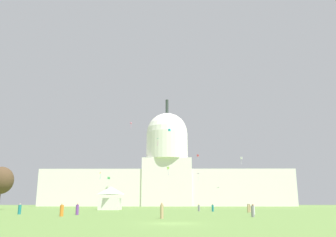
# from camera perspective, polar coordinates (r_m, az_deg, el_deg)

# --- Properties ---
(ground_plane) EXTENTS (800.00, 800.00, 0.00)m
(ground_plane) POSITION_cam_1_polar(r_m,az_deg,el_deg) (29.91, 0.29, -16.72)
(ground_plane) COLOR olive
(capitol_building) EXTENTS (146.64, 24.97, 64.66)m
(capitol_building) POSITION_cam_1_polar(r_m,az_deg,el_deg) (210.43, -0.17, -9.01)
(capitol_building) COLOR silver
(capitol_building) RESTS_ON ground_plane
(event_tent) EXTENTS (5.50, 6.77, 5.81)m
(event_tent) POSITION_cam_1_polar(r_m,az_deg,el_deg) (93.39, -9.36, -12.71)
(event_tent) COLOR white
(event_tent) RESTS_ON ground_plane
(tree_west_mid) EXTENTS (8.34, 8.25, 11.16)m
(tree_west_mid) POSITION_cam_1_polar(r_m,az_deg,el_deg) (103.78, -25.56, -9.08)
(tree_west_mid) COLOR #4C3823
(tree_west_mid) RESTS_ON ground_plane
(person_teal_near_tree_west) EXTENTS (0.65, 0.65, 1.59)m
(person_teal_near_tree_west) POSITION_cam_1_polar(r_m,az_deg,el_deg) (58.70, -23.02, -13.48)
(person_teal_near_tree_west) COLOR #1E757A
(person_teal_near_tree_west) RESTS_ON ground_plane
(person_tan_front_right) EXTENTS (0.49, 0.49, 1.57)m
(person_tan_front_right) POSITION_cam_1_polar(r_m,az_deg,el_deg) (67.56, 12.94, -14.08)
(person_tan_front_right) COLOR tan
(person_tan_front_right) RESTS_ON ground_plane
(person_teal_edge_west) EXTENTS (0.46, 0.46, 1.50)m
(person_teal_edge_west) POSITION_cam_1_polar(r_m,az_deg,el_deg) (74.09, 7.29, -14.28)
(person_teal_edge_west) COLOR #1E757A
(person_teal_edge_west) RESTS_ON ground_plane
(person_tan_back_right) EXTENTS (0.50, 0.50, 1.68)m
(person_tan_back_right) POSITION_cam_1_polar(r_m,az_deg,el_deg) (39.07, -1.01, -14.86)
(person_tan_back_right) COLOR tan
(person_tan_back_right) RESTS_ON ground_plane
(person_white_lawn_far_left) EXTENTS (0.52, 0.52, 1.53)m
(person_white_lawn_far_left) POSITION_cam_1_polar(r_m,az_deg,el_deg) (54.85, 13.75, -14.23)
(person_white_lawn_far_left) COLOR silver
(person_white_lawn_far_left) RESTS_ON ground_plane
(person_orange_mid_center) EXTENTS (0.66, 0.66, 1.63)m
(person_orange_mid_center) POSITION_cam_1_polar(r_m,az_deg,el_deg) (47.94, -16.92, -14.13)
(person_orange_mid_center) COLOR orange
(person_orange_mid_center) RESTS_ON ground_plane
(person_grey_aisle_center) EXTENTS (0.57, 0.57, 1.52)m
(person_grey_aisle_center) POSITION_cam_1_polar(r_m,az_deg,el_deg) (76.38, 5.05, -14.31)
(person_grey_aisle_center) COLOR gray
(person_grey_aisle_center) RESTS_ON ground_plane
(person_purple_mid_right) EXTENTS (0.54, 0.54, 1.64)m
(person_purple_mid_right) POSITION_cam_1_polar(r_m,az_deg,el_deg) (53.61, -14.56, -14.16)
(person_purple_mid_right) COLOR #703D93
(person_purple_mid_right) RESTS_ON ground_plane
(person_grey_lawn_far_right) EXTENTS (0.45, 0.45, 1.52)m
(person_grey_lawn_far_right) POSITION_cam_1_polar(r_m,az_deg,el_deg) (44.83, 13.64, -14.45)
(person_grey_lawn_far_right) COLOR gray
(person_grey_lawn_far_right) RESTS_ON ground_plane
(person_tan_back_left) EXTENTS (0.40, 0.40, 1.51)m
(person_tan_back_left) POSITION_cam_1_polar(r_m,az_deg,el_deg) (69.26, 13.17, -14.08)
(person_tan_back_left) COLOR tan
(person_tan_back_left) RESTS_ON ground_plane
(kite_lime_low) EXTENTS (0.96, 0.91, 3.52)m
(kite_lime_low) POSITION_cam_1_polar(r_m,az_deg,el_deg) (140.17, 0.02, -8.09)
(kite_lime_low) COLOR #8CD133
(kite_green_low) EXTENTS (0.84, 0.82, 3.30)m
(kite_green_low) POSITION_cam_1_polar(r_m,az_deg,el_deg) (119.69, -9.62, -9.56)
(kite_green_low) COLOR green
(kite_pink_high) EXTENTS (1.15, 1.17, 3.30)m
(kite_pink_high) POSITION_cam_1_polar(r_m,az_deg,el_deg) (191.40, -6.06, -0.78)
(kite_pink_high) COLOR pink
(kite_white_mid) EXTENTS (1.07, 1.06, 3.46)m
(kite_white_mid) POSITION_cam_1_polar(r_m,az_deg,el_deg) (164.68, 11.88, -6.31)
(kite_white_mid) COLOR white
(kite_cyan_mid) EXTENTS (0.90, 0.90, 0.70)m
(kite_cyan_mid) POSITION_cam_1_polar(r_m,az_deg,el_deg) (111.22, 0.24, -1.88)
(kite_cyan_mid) COLOR #33BCDB
(kite_black_low) EXTENTS (1.61, 1.33, 0.24)m
(kite_black_low) POSITION_cam_1_polar(r_m,az_deg,el_deg) (168.09, 8.23, -11.17)
(kite_black_low) COLOR black
(kite_orange_low) EXTENTS (0.54, 1.00, 3.41)m
(kite_orange_low) POSITION_cam_1_polar(r_m,az_deg,el_deg) (166.75, -10.98, -8.81)
(kite_orange_low) COLOR orange
(kite_violet_low) EXTENTS (1.52, 1.51, 3.84)m
(kite_violet_low) POSITION_cam_1_polar(r_m,az_deg,el_deg) (171.05, 4.83, -9.04)
(kite_violet_low) COLOR purple
(kite_turquoise_mid) EXTENTS (1.70, 1.42, 4.16)m
(kite_turquoise_mid) POSITION_cam_1_polar(r_m,az_deg,el_deg) (182.70, -1.58, -3.39)
(kite_turquoise_mid) COLOR teal
(kite_red_mid) EXTENTS (1.06, 1.04, 2.25)m
(kite_red_mid) POSITION_cam_1_polar(r_m,az_deg,el_deg) (180.40, 4.87, -6.03)
(kite_red_mid) COLOR red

